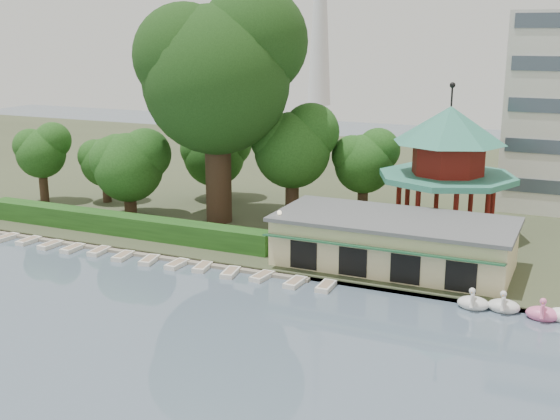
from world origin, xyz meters
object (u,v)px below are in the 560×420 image
Objects in this scene: pavilion at (448,159)px; big_tree at (219,68)px; boathouse at (393,241)px; dock at (128,251)px.

big_tree is at bearing -169.72° from pavilion.
pavilion is at bearing 10.28° from big_tree.
boathouse is 23.57m from big_tree.
boathouse is at bearing 12.24° from dock.
big_tree reaches higher than pavilion.
pavilion is (24.00, 14.80, 7.36)m from dock.
big_tree is at bearing 73.87° from dock.
pavilion reaches higher than boathouse.
boathouse is 0.83× the size of big_tree.
big_tree reaches higher than boathouse.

